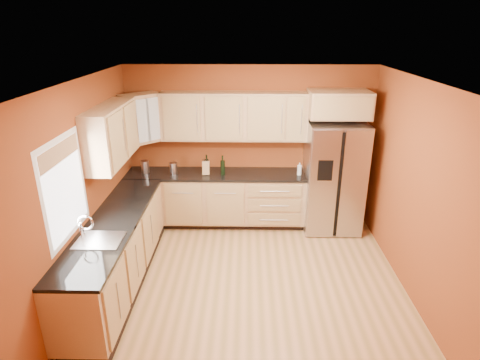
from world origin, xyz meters
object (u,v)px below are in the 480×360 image
(wine_bottle_a, at_px, (223,165))
(knife_block, at_px, (206,168))
(refrigerator, at_px, (333,177))
(soap_dispenser, at_px, (299,169))
(canister_left, at_px, (174,168))

(wine_bottle_a, relative_size, knife_block, 1.47)
(refrigerator, bearing_deg, knife_block, 179.62)
(soap_dispenser, bearing_deg, wine_bottle_a, -179.33)
(canister_left, bearing_deg, soap_dispenser, 0.04)
(refrigerator, bearing_deg, canister_left, 179.77)
(wine_bottle_a, bearing_deg, knife_block, 176.59)
(wine_bottle_a, bearing_deg, refrigerator, 0.09)
(soap_dispenser, bearing_deg, canister_left, -179.96)
(refrigerator, bearing_deg, soap_dispenser, 178.79)
(canister_left, xyz_separation_m, soap_dispenser, (2.02, 0.00, 0.00))
(canister_left, height_order, soap_dispenser, soap_dispenser)
(canister_left, relative_size, wine_bottle_a, 0.61)
(canister_left, xyz_separation_m, wine_bottle_a, (0.79, -0.01, 0.06))
(wine_bottle_a, height_order, knife_block, wine_bottle_a)
(knife_block, height_order, soap_dispenser, knife_block)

